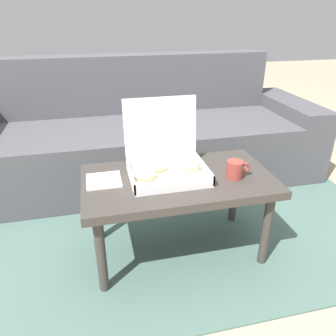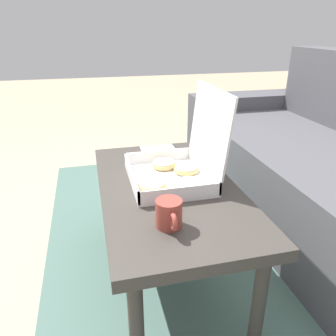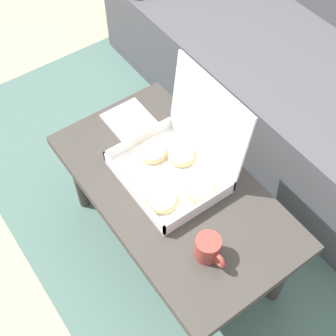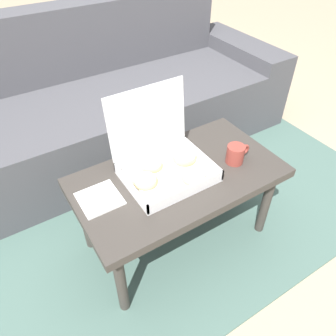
# 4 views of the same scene
# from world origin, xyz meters

# --- Properties ---
(ground_plane) EXTENTS (12.00, 12.00, 0.00)m
(ground_plane) POSITION_xyz_m (0.00, 0.00, 0.00)
(ground_plane) COLOR tan
(area_rug) EXTENTS (2.63, 1.86, 0.01)m
(area_rug) POSITION_xyz_m (0.00, 0.30, 0.01)
(area_rug) COLOR #4C6B60
(area_rug) RESTS_ON ground_plane
(coffee_table) EXTENTS (0.91, 0.50, 0.44)m
(coffee_table) POSITION_xyz_m (0.00, -0.11, 0.39)
(coffee_table) COLOR #3D3833
(coffee_table) RESTS_ON ground_plane
(pastry_box) EXTENTS (0.36, 0.32, 0.35)m
(pastry_box) POSITION_xyz_m (-0.04, -0.06, 0.50)
(pastry_box) COLOR white
(pastry_box) RESTS_ON coffee_table
(coffee_mug) EXTENTS (0.12, 0.08, 0.09)m
(coffee_mug) POSITION_xyz_m (0.26, -0.17, 0.49)
(coffee_mug) COLOR #993D33
(coffee_mug) RESTS_ON coffee_table
(napkin_stack) EXTENTS (0.16, 0.16, 0.01)m
(napkin_stack) POSITION_xyz_m (-0.35, -0.07, 0.45)
(napkin_stack) COLOR white
(napkin_stack) RESTS_ON coffee_table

